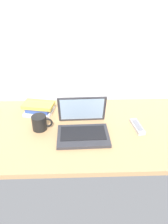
{
  "coord_description": "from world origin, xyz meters",
  "views": [
    {
      "loc": [
        -0.04,
        -1.13,
        0.84
      ],
      "look_at": [
        -0.01,
        0.0,
        0.15
      ],
      "focal_mm": 34.73,
      "sensor_mm": 36.0,
      "label": 1
    }
  ],
  "objects_px": {
    "coffee_mug": "(40,123)",
    "remote_control_far": "(137,127)",
    "book_stack": "(39,108)",
    "laptop": "(83,126)"
  },
  "relations": [
    {
      "from": "coffee_mug",
      "to": "remote_control_far",
      "type": "height_order",
      "value": "coffee_mug"
    },
    {
      "from": "book_stack",
      "to": "remote_control_far",
      "type": "bearing_deg",
      "value": -17.63
    },
    {
      "from": "coffee_mug",
      "to": "book_stack",
      "type": "relative_size",
      "value": 0.57
    },
    {
      "from": "coffee_mug",
      "to": "remote_control_far",
      "type": "relative_size",
      "value": 0.79
    },
    {
      "from": "laptop",
      "to": "coffee_mug",
      "type": "xyz_separation_m",
      "value": [
        -0.27,
        0.05,
        0.0
      ]
    },
    {
      "from": "remote_control_far",
      "to": "coffee_mug",
      "type": "bearing_deg",
      "value": 178.73
    },
    {
      "from": "coffee_mug",
      "to": "book_stack",
      "type": "bearing_deg",
      "value": 100.47
    },
    {
      "from": "laptop",
      "to": "book_stack",
      "type": "distance_m",
      "value": 0.39
    },
    {
      "from": "coffee_mug",
      "to": "remote_control_far",
      "type": "xyz_separation_m",
      "value": [
        0.62,
        -0.01,
        -0.03
      ]
    },
    {
      "from": "laptop",
      "to": "coffee_mug",
      "type": "relative_size",
      "value": 2.43
    }
  ]
}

